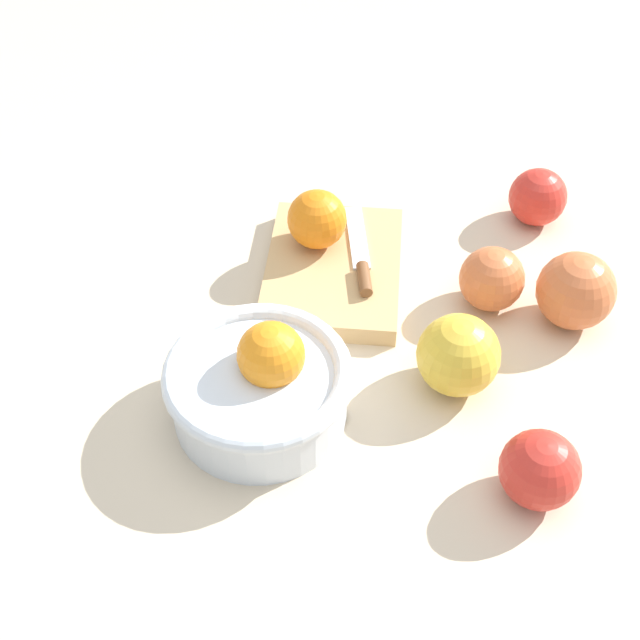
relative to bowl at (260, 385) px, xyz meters
name	(u,v)px	position (x,y,z in m)	size (l,w,h in m)	color
ground_plane	(417,337)	(0.11, -0.15, -0.04)	(2.40, 2.40, 0.00)	beige
bowl	(260,385)	(0.00, 0.00, 0.00)	(0.18, 0.18, 0.11)	silver
cutting_board	(333,269)	(0.20, -0.05, -0.03)	(0.21, 0.15, 0.02)	tan
orange_on_board	(317,219)	(0.23, -0.03, 0.02)	(0.07, 0.07, 0.07)	orange
knife	(361,260)	(0.20, -0.09, -0.01)	(0.16, 0.04, 0.01)	silver
apple_front_right	(538,197)	(0.33, -0.29, -0.01)	(0.07, 0.07, 0.07)	red
apple_front_left	(458,355)	(0.05, -0.19, 0.00)	(0.08, 0.08, 0.08)	gold
apple_front_right_2	(492,279)	(0.18, -0.23, -0.01)	(0.07, 0.07, 0.07)	#CC6638
apple_front_right_3	(576,291)	(0.16, -0.32, 0.00)	(0.08, 0.08, 0.08)	#CC6638
apple_front_left_2	(540,470)	(-0.07, -0.26, -0.01)	(0.07, 0.07, 0.07)	red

